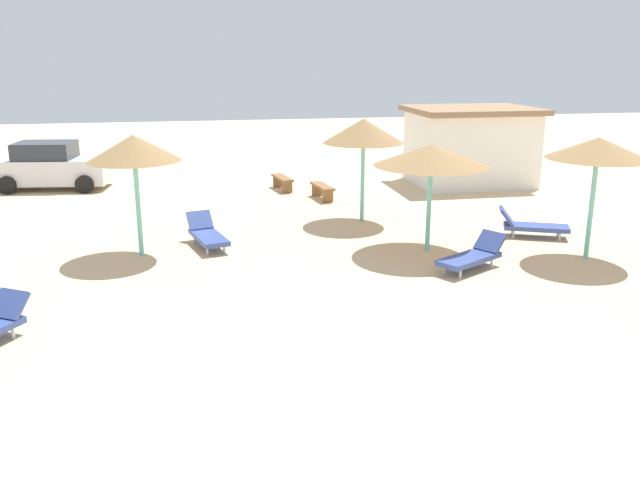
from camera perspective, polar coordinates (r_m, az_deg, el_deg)
name	(u,v)px	position (r m, az deg, el deg)	size (l,w,h in m)	color
ground_plane	(354,359)	(11.06, 2.98, -10.22)	(80.00, 80.00, 0.00)	#DBBA8C
parasol_0	(598,149)	(16.88, 22.84, 7.25)	(2.39, 2.39, 2.96)	#6BC6BC
parasol_1	(431,156)	(16.52, 9.56, 7.18)	(2.83, 2.83, 2.69)	#6BC6BC
parasol_3	(134,149)	(16.43, -15.76, 7.59)	(2.23, 2.23, 2.98)	#6BC6BC
parasol_4	(363,131)	(19.26, 3.76, 9.34)	(2.35, 2.35, 3.04)	#6BC6BC
lounger_0	(531,225)	(18.86, 17.72, 1.21)	(1.95, 1.33, 0.79)	#33478C
lounger_1	(473,256)	(15.70, 13.02, -1.33)	(1.94, 1.50, 0.76)	#33478C
lounger_3	(207,234)	(17.35, -9.70, 0.50)	(1.09, 1.96, 0.78)	#33478C
bench_0	(282,181)	(24.23, -3.26, 5.14)	(0.66, 1.55, 0.49)	brown
bench_1	(322,189)	(22.67, 0.20, 4.41)	(0.62, 1.54, 0.49)	brown
parked_car	(51,167)	(26.25, -22.15, 5.89)	(4.19, 2.40, 1.72)	silver
beach_cabana	(470,145)	(25.82, 12.80, 7.95)	(4.58, 3.69, 2.88)	white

